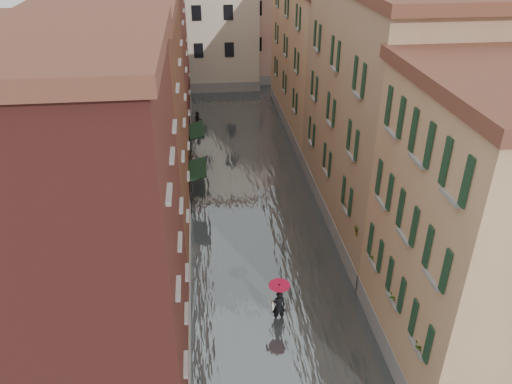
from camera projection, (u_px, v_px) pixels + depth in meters
ground at (281, 332)px, 22.14m from camera, size 120.00×120.00×0.00m
floodwater at (251, 189)px, 33.35m from camera, size 10.00×60.00×0.20m
building_left_near at (87, 250)px, 16.54m from camera, size 6.00×8.00×13.00m
building_left_mid at (126, 131)px, 26.19m from camera, size 6.00×14.00×12.50m
building_left_far at (147, 49)px, 38.82m from camera, size 6.00×16.00×14.00m
building_right_near at (482, 241)px, 18.27m from camera, size 6.00×8.00×11.50m
building_right_mid at (384, 116)px, 27.43m from camera, size 6.00×14.00×13.00m
building_right_far at (322, 60)px, 40.80m from camera, size 6.00×16.00×11.50m
building_end_cream at (197, 20)px, 51.58m from camera, size 12.00×9.00×13.00m
building_end_pink at (280, 20)px, 54.44m from camera, size 10.00×9.00×12.00m
awning_near at (197, 170)px, 30.60m from camera, size 1.09×2.79×2.80m
awning_far at (196, 131)px, 35.98m from camera, size 1.09×3.04×2.80m
window_planters at (377, 256)px, 21.23m from camera, size 0.59×10.45×0.84m
pedestrian_main at (279, 299)px, 22.15m from camera, size 0.99×0.99×2.06m
pedestrian_far at (198, 121)px, 42.24m from camera, size 0.98×0.88×1.67m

